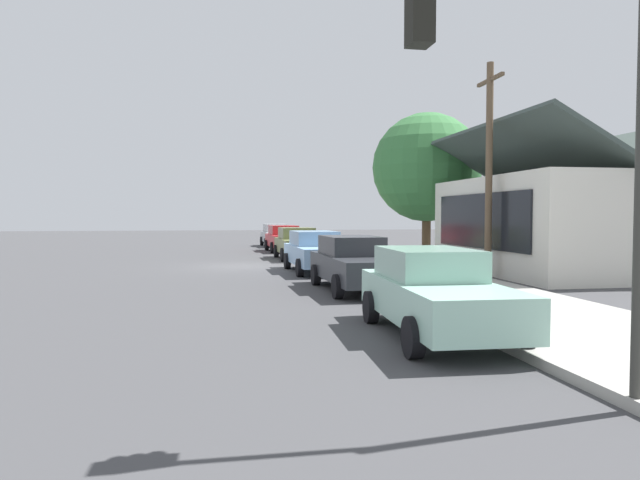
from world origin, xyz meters
The scene contains 13 objects.
ground_plane centered at (0.00, 0.00, 0.00)m, with size 120.00×120.00×0.00m, color #424244.
sidewalk_curb centered at (0.00, 5.60, 0.08)m, with size 60.00×4.20×0.16m, color #A3A099.
car_silver centered at (-15.47, 2.89, 0.81)m, with size 4.57×2.12×1.59m.
car_cherry centered at (-9.66, 2.83, 0.82)m, with size 4.59×2.21×1.59m.
car_olive centered at (-3.56, 2.82, 0.82)m, with size 4.55×2.15×1.59m.
car_skyblue centered at (2.99, 2.66, 0.82)m, with size 4.95×2.18×1.59m.
car_charcoal centered at (8.54, 2.87, 0.82)m, with size 4.90×2.08×1.59m.
car_seafoam centered at (14.94, 2.84, 0.81)m, with size 4.76×2.11×1.59m.
storefront_building centered at (4.97, 11.98, 1.97)m, with size 9.62×7.11×5.60m.
shade_tree centered at (-2.22, 9.20, 4.61)m, with size 5.44×5.44×7.34m.
traffic_light_main centered at (19.15, 2.54, 3.49)m, with size 0.37×2.79×5.20m.
utility_pole_wooden centered at (6.40, 8.20, 3.93)m, with size 1.80×0.24×7.50m.
fire_hydrant_red centered at (11.78, 4.20, 0.50)m, with size 0.22×0.22×0.71m.
Camera 1 is at (24.70, -1.02, 2.22)m, focal length 31.55 mm.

